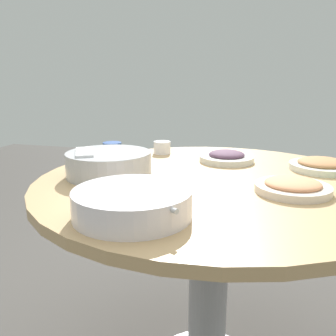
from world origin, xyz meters
The scene contains 8 objects.
round_dining_table centered at (0.00, 0.00, 0.61)m, with size 1.16×1.16×0.77m.
rice_bowl centered at (0.05, -0.34, 0.82)m, with size 0.29×0.29×0.09m.
soup_bowl centered at (0.38, -0.13, 0.80)m, with size 0.29×0.29×0.07m.
dish_eggplant centered at (-0.28, 0.02, 0.79)m, with size 0.22×0.22×0.05m.
dish_shrimp centered at (0.07, 0.25, 0.79)m, with size 0.22×0.22×0.04m.
dish_tofu_braise centered at (-0.24, 0.37, 0.79)m, with size 0.23×0.23×0.04m.
tea_cup_near centered at (-0.23, -0.46, 0.80)m, with size 0.08×0.08×0.06m, color #2E4E94.
tea_cup_far centered at (-0.36, -0.28, 0.80)m, with size 0.07×0.07×0.05m, color white.
Camera 1 is at (1.16, 0.18, 1.10)m, focal length 39.17 mm.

